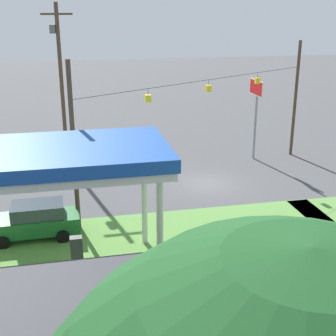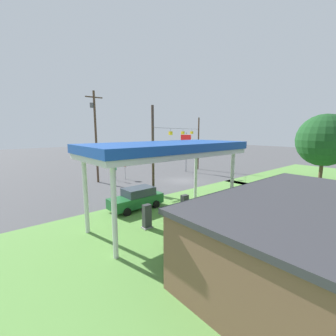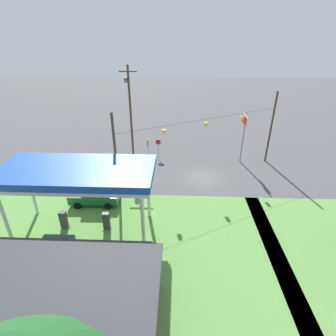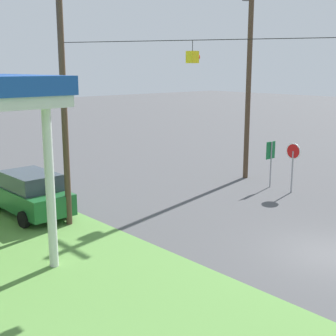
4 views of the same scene
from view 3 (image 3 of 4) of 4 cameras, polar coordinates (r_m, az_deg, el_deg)
The scene contains 13 objects.
ground_plane at distance 30.76m, azimuth 7.49°, elevation -2.14°, with size 160.00×160.00×0.00m, color #4C4C4F.
grass_verge_station_corner at distance 19.83m, azimuth -32.04°, elevation -27.19°, with size 36.00×28.00×0.04m, color #5B8E42.
gas_station_canopy at distance 21.23m, azimuth -19.30°, elevation -1.22°, with size 11.88×5.40×5.90m.
gas_station_store at distance 17.14m, azimuth -24.40°, elevation -25.93°, with size 11.88×6.95×3.63m.
fuel_pump_near at distance 23.09m, azimuth -13.25°, elevation -11.34°, with size 0.71×0.56×1.71m.
fuel_pump_far at distance 24.28m, azimuth -21.74°, elevation -10.62°, with size 0.71×0.56×1.71m.
car_at_pumps_front at distance 26.55m, azimuth -15.56°, elevation -5.70°, with size 4.74×2.16×1.87m.
car_at_pumps_rear at distance 21.06m, azimuth -22.46°, elevation -16.75°, with size 4.12×2.15×1.98m.
stop_sign_roadside at distance 35.15m, azimuth -2.15°, elevation 5.21°, with size 0.80×0.08×2.50m.
stop_sign_overhead at distance 33.98m, azimuth 16.22°, elevation 8.54°, with size 0.22×2.47×6.48m.
route_sign at distance 35.44m, azimuth -4.41°, elevation 5.15°, with size 0.10×0.70×2.40m.
utility_pole_main at distance 34.98m, azimuth -8.28°, elevation 12.89°, with size 2.20×0.44×11.69m.
signal_span_gantry at distance 28.74m, azimuth 8.06°, elevation 6.29°, with size 17.51×10.24×8.99m.
Camera 3 is at (2.94, 26.75, 14.89)m, focal length 28.00 mm.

